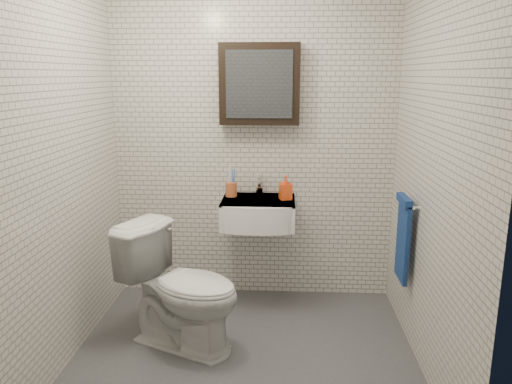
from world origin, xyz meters
The scene contains 9 objects.
ground centered at (0.00, 0.00, 0.01)m, with size 2.20×2.00×0.01m, color #45474C.
room_shell centered at (0.00, 0.00, 1.47)m, with size 2.22×2.02×2.51m.
washbasin centered at (0.05, 0.73, 0.76)m, with size 0.55×0.50×0.20m.
faucet centered at (0.05, 0.93, 0.92)m, with size 0.06×0.20×0.15m.
mirror_cabinet centered at (0.05, 0.93, 1.70)m, with size 0.60×0.15×0.60m.
towel_rail centered at (1.04, 0.35, 0.72)m, with size 0.09×0.30×0.58m.
toothbrush_cup centered at (-0.16, 0.86, 0.91)m, with size 0.12×0.12×0.24m.
soap_bottle centered at (0.25, 0.79, 0.94)m, with size 0.08×0.08×0.18m, color #E25A17.
toilet centered at (-0.42, 0.12, 0.41)m, with size 0.46×0.80×0.82m, color white.
Camera 1 is at (0.24, -2.88, 1.77)m, focal length 35.00 mm.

